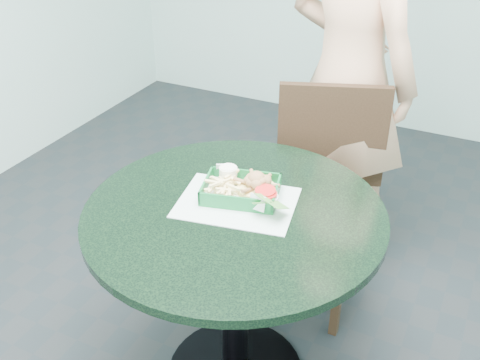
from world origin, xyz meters
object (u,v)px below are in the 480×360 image
at_px(food_basket, 241,197).
at_px(crab_sandwich, 256,190).
at_px(dining_chair, 320,182).
at_px(diner_person, 353,35).
at_px(cafe_table, 235,256).
at_px(sauce_ramekin, 234,175).

relative_size(food_basket, crab_sandwich, 1.91).
xyz_separation_m(dining_chair, diner_person, (-0.00, 0.31, 0.55)).
bearing_deg(cafe_table, sauce_ramekin, 116.39).
height_order(dining_chair, crab_sandwich, dining_chair).
distance_m(dining_chair, food_basket, 0.63).
xyz_separation_m(dining_chair, food_basket, (-0.09, -0.58, 0.23)).
xyz_separation_m(diner_person, crab_sandwich, (-0.04, -0.87, -0.28)).
relative_size(crab_sandwich, sauce_ramekin, 2.06).
bearing_deg(dining_chair, sauce_ramekin, -126.39).
bearing_deg(diner_person, dining_chair, 111.90).
bearing_deg(diner_person, cafe_table, 106.63).
bearing_deg(crab_sandwich, cafe_table, -111.03).
height_order(dining_chair, sauce_ramekin, dining_chair).
height_order(food_basket, crab_sandwich, crab_sandwich).
bearing_deg(sauce_ramekin, diner_person, 79.72).
distance_m(dining_chair, sauce_ramekin, 0.60).
distance_m(cafe_table, dining_chair, 0.67).
distance_m(cafe_table, crab_sandwich, 0.24).
bearing_deg(cafe_table, food_basket, 100.83).
relative_size(dining_chair, food_basket, 3.81).
bearing_deg(food_basket, diner_person, 84.21).
xyz_separation_m(cafe_table, sauce_ramekin, (-0.07, 0.15, 0.22)).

